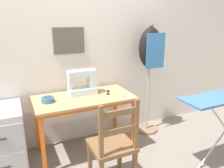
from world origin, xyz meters
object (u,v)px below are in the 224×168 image
sewing_machine (84,83)px  filing_cabinet (4,140)px  scissors (126,96)px  dress_form (150,54)px  thread_spool_mid_table (108,93)px  wooden_chair (113,146)px  thread_spool_near_machine (99,91)px  fabric_bowl (48,100)px  thread_spool_far_edge (108,90)px

sewing_machine → filing_cabinet: sewing_machine is taller
sewing_machine → scissors: 0.53m
sewing_machine → dress_form: (0.95, 0.03, 0.28)m
thread_spool_mid_table → wooden_chair: wooden_chair is taller
scissors → thread_spool_near_machine: size_ratio=3.57×
wooden_chair → dress_form: 1.42m
fabric_bowl → thread_spool_mid_table: size_ratio=3.38×
sewing_machine → thread_spool_far_edge: 0.32m
scissors → dress_form: dress_form is taller
thread_spool_near_machine → thread_spool_far_edge: bearing=-29.1°
sewing_machine → thread_spool_mid_table: bearing=-31.2°
scissors → filing_cabinet: size_ratio=0.16×
fabric_bowl → thread_spool_near_machine: bearing=8.7°
sewing_machine → thread_spool_far_edge: sewing_machine is taller
wooden_chair → filing_cabinet: wooden_chair is taller
thread_spool_near_machine → thread_spool_far_edge: 0.12m
wooden_chair → filing_cabinet: bearing=142.6°
sewing_machine → fabric_bowl: (-0.45, -0.09, -0.11)m
fabric_bowl → scissors: (0.87, -0.21, -0.03)m
filing_cabinet → scissors: bearing=-10.5°
thread_spool_near_machine → dress_form: 0.86m
thread_spool_near_machine → thread_spool_far_edge: thread_spool_far_edge is taller
scissors → dress_form: bearing=31.7°
scissors → sewing_machine: bearing=144.1°
filing_cabinet → dress_form: size_ratio=0.46×
filing_cabinet → thread_spool_far_edge: bearing=-0.1°
filing_cabinet → dress_form: bearing=2.4°
filing_cabinet → sewing_machine: bearing=3.0°
sewing_machine → filing_cabinet: size_ratio=0.50×
thread_spool_far_edge → wooden_chair: (-0.27, -0.73, -0.30)m
thread_spool_mid_table → wooden_chair: size_ratio=0.04×
sewing_machine → scissors: size_ratio=3.07×
wooden_chair → filing_cabinet: size_ratio=1.32×
wooden_chair → dress_form: dress_form is taller
fabric_bowl → thread_spool_near_machine: (0.64, 0.10, -0.01)m
fabric_bowl → dress_form: 1.46m
thread_spool_near_machine → fabric_bowl: bearing=-171.3°
sewing_machine → wooden_chair: 0.89m
thread_spool_mid_table → wooden_chair: bearing=-109.8°
thread_spool_near_machine → thread_spool_mid_table: bearing=-69.5°
thread_spool_mid_table → filing_cabinet: (-1.19, 0.10, -0.38)m
thread_spool_near_machine → filing_cabinet: (-1.13, -0.05, -0.38)m
thread_spool_far_edge → dress_form: (0.66, 0.08, 0.40)m
fabric_bowl → thread_spool_near_machine: size_ratio=4.42×
fabric_bowl → scissors: fabric_bowl is taller
thread_spool_near_machine → thread_spool_mid_table: thread_spool_mid_table is taller
fabric_bowl → thread_spool_near_machine: fabric_bowl is taller
sewing_machine → thread_spool_near_machine: size_ratio=10.97×
scissors → thread_spool_far_edge: size_ratio=2.95×
sewing_machine → thread_spool_near_machine: 0.23m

